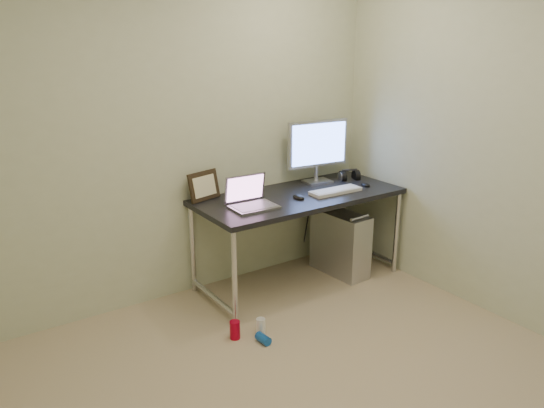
% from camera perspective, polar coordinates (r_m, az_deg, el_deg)
% --- Properties ---
extents(wall_back, '(3.50, 0.02, 2.50)m').
position_cam_1_polar(wall_back, '(3.95, -10.65, 7.17)').
color(wall_back, beige).
rests_on(wall_back, ground).
extents(wall_right, '(0.02, 3.50, 2.50)m').
position_cam_1_polar(wall_right, '(3.83, 26.57, 5.31)').
color(wall_right, beige).
rests_on(wall_right, ground).
extents(desk, '(1.67, 0.73, 0.75)m').
position_cam_1_polar(desk, '(4.22, 2.93, 0.07)').
color(desk, black).
rests_on(desk, ground).
extents(tower_computer, '(0.26, 0.53, 0.57)m').
position_cam_1_polar(tower_computer, '(4.54, 7.33, -4.17)').
color(tower_computer, '#A4A4A9').
rests_on(tower_computer, ground).
extents(cable_a, '(0.01, 0.16, 0.69)m').
position_cam_1_polar(cable_a, '(4.74, 3.89, -1.45)').
color(cable_a, black).
rests_on(cable_a, ground).
extents(cable_b, '(0.02, 0.11, 0.71)m').
position_cam_1_polar(cable_b, '(4.79, 4.89, -1.54)').
color(cable_b, black).
rests_on(cable_b, ground).
extents(can_red, '(0.09, 0.09, 0.13)m').
position_cam_1_polar(can_red, '(3.66, -4.01, -13.35)').
color(can_red, '#AA031E').
rests_on(can_red, ground).
extents(can_white, '(0.08, 0.08, 0.12)m').
position_cam_1_polar(can_white, '(3.70, -1.22, -13.03)').
color(can_white, white).
rests_on(can_white, ground).
extents(can_blue, '(0.07, 0.11, 0.06)m').
position_cam_1_polar(can_blue, '(3.62, -0.95, -14.29)').
color(can_blue, '#1554B5').
rests_on(can_blue, ground).
extents(laptop, '(0.34, 0.28, 0.23)m').
position_cam_1_polar(laptop, '(3.88, -2.34, 0.47)').
color(laptop, '#A9AAB0').
rests_on(laptop, desk).
extents(monitor, '(0.57, 0.19, 0.53)m').
position_cam_1_polar(monitor, '(4.49, 4.94, 6.19)').
color(monitor, '#A9AAB0').
rests_on(monitor, desk).
extents(keyboard, '(0.44, 0.16, 0.03)m').
position_cam_1_polar(keyboard, '(4.27, 6.85, 1.40)').
color(keyboard, silver).
rests_on(keyboard, desk).
extents(mouse_right, '(0.09, 0.12, 0.03)m').
position_cam_1_polar(mouse_right, '(4.50, 10.04, 2.15)').
color(mouse_right, black).
rests_on(mouse_right, desk).
extents(mouse_left, '(0.08, 0.12, 0.04)m').
position_cam_1_polar(mouse_left, '(4.08, 2.87, 0.84)').
color(mouse_left, black).
rests_on(mouse_left, desk).
extents(headphones, '(0.20, 0.11, 0.12)m').
position_cam_1_polar(headphones, '(4.67, 8.33, 2.99)').
color(headphones, black).
rests_on(headphones, desk).
extents(picture_frame, '(0.29, 0.15, 0.22)m').
position_cam_1_polar(picture_frame, '(4.06, -7.34, 1.96)').
color(picture_frame, black).
rests_on(picture_frame, desk).
extents(webcam, '(0.04, 0.03, 0.13)m').
position_cam_1_polar(webcam, '(4.15, -3.94, 2.18)').
color(webcam, silver).
rests_on(webcam, desk).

